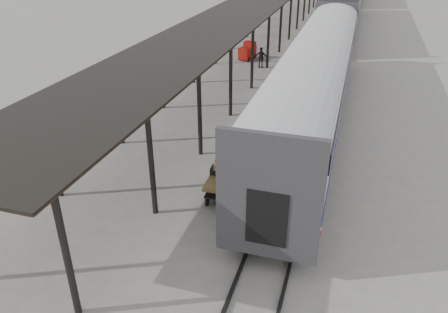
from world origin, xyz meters
The scene contains 9 objects.
ground centered at (0.00, 0.00, 0.00)m, with size 160.00×160.00×0.00m, color slate.
train centered at (3.19, 33.79, 2.69)m, with size 3.45×76.01×4.01m.
canopy centered at (-3.40, 24.00, 4.00)m, with size 4.90×64.30×4.15m.
rails centered at (3.20, 34.00, 0.06)m, with size 1.54×150.00×0.12m.
baggage_cart centered at (0.79, 0.00, 0.65)m, with size 1.37×2.46×0.86m.
suitcase_stack centered at (0.64, 0.32, 1.07)m, with size 1.20×1.12×0.56m.
luggage_tug centered at (-3.38, 19.97, 0.62)m, with size 1.23×1.69×1.35m.
porter centered at (1.04, -0.65, 1.71)m, with size 0.62×0.40×1.69m, color navy.
pedestrian centered at (-1.80, 17.84, 0.77)m, with size 0.91×0.38×1.55m, color black.
Camera 1 is at (5.00, -14.11, 9.37)m, focal length 35.00 mm.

